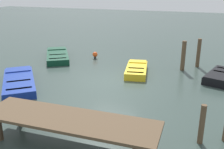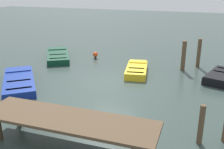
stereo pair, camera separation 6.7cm
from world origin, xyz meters
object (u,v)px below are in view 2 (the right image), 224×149
(rowboat_dark_green, at_px, (58,56))
(mooring_piling_near_left, at_px, (199,53))
(mooring_piling_far_left, at_px, (201,125))
(mooring_piling_mid_left, at_px, (184,56))
(rowboat_blue, at_px, (19,82))
(rowboat_black, at_px, (221,76))
(rowboat_yellow, at_px, (137,70))
(marker_buoy, at_px, (95,55))
(dock_segment, at_px, (68,121))

(rowboat_dark_green, distance_m, mooring_piling_near_left, 9.59)
(mooring_piling_far_left, xyz_separation_m, mooring_piling_near_left, (0.42, -8.92, 0.21))
(mooring_piling_near_left, bearing_deg, mooring_piling_mid_left, 50.91)
(mooring_piling_far_left, relative_size, mooring_piling_near_left, 0.77)
(rowboat_blue, xyz_separation_m, mooring_piling_near_left, (-8.68, -6.57, 0.70))
(mooring_piling_mid_left, bearing_deg, rowboat_black, 153.64)
(rowboat_blue, height_order, mooring_piling_mid_left, mooring_piling_mid_left)
(rowboat_yellow, bearing_deg, rowboat_black, -94.72)
(rowboat_yellow, distance_m, mooring_piling_near_left, 4.30)
(mooring_piling_near_left, height_order, mooring_piling_mid_left, mooring_piling_mid_left)
(rowboat_blue, height_order, mooring_piling_near_left, mooring_piling_near_left)
(rowboat_dark_green, bearing_deg, rowboat_blue, 156.70)
(mooring_piling_mid_left, relative_size, marker_buoy, 3.82)
(rowboat_dark_green, distance_m, mooring_piling_mid_left, 8.66)
(rowboat_dark_green, bearing_deg, marker_buoy, -100.39)
(dock_segment, xyz_separation_m, rowboat_blue, (5.01, -3.82, -0.62))
(rowboat_blue, distance_m, mooring_piling_near_left, 10.91)
(dock_segment, height_order, rowboat_yellow, dock_segment)
(rowboat_black, bearing_deg, dock_segment, -13.94)
(rowboat_yellow, xyz_separation_m, rowboat_dark_green, (6.10, -1.25, -0.00))
(mooring_piling_far_left, xyz_separation_m, mooring_piling_mid_left, (1.27, -7.88, 0.21))
(marker_buoy, bearing_deg, rowboat_yellow, 148.32)
(rowboat_dark_green, distance_m, marker_buoy, 2.67)
(marker_buoy, bearing_deg, rowboat_black, 167.91)
(mooring_piling_mid_left, distance_m, marker_buoy, 6.21)
(mooring_piling_far_left, bearing_deg, rowboat_dark_green, -37.51)
(dock_segment, relative_size, rowboat_yellow, 2.01)
(dock_segment, distance_m, rowboat_blue, 6.33)
(rowboat_yellow, bearing_deg, mooring_piling_near_left, -62.83)
(rowboat_yellow, distance_m, marker_buoy, 4.24)
(mooring_piling_far_left, height_order, mooring_piling_near_left, mooring_piling_near_left)
(rowboat_dark_green, xyz_separation_m, mooring_piling_far_left, (-9.90, 7.60, 0.49))
(rowboat_black, distance_m, mooring_piling_near_left, 2.60)
(dock_segment, xyz_separation_m, mooring_piling_far_left, (-4.09, -1.47, -0.14))
(rowboat_black, bearing_deg, marker_buoy, -84.87)
(rowboat_yellow, relative_size, rowboat_blue, 0.73)
(rowboat_blue, bearing_deg, rowboat_yellow, -91.56)
(rowboat_blue, xyz_separation_m, mooring_piling_far_left, (-9.11, 2.35, 0.49))
(mooring_piling_mid_left, bearing_deg, mooring_piling_near_left, -129.09)
(rowboat_blue, distance_m, mooring_piling_mid_left, 9.61)
(rowboat_black, bearing_deg, rowboat_blue, -48.84)
(rowboat_dark_green, bearing_deg, rowboat_black, -126.14)
(marker_buoy, bearing_deg, dock_segment, 108.29)
(dock_segment, xyz_separation_m, mooring_piling_near_left, (-3.67, -10.39, 0.07))
(rowboat_blue, distance_m, marker_buoy, 6.45)
(mooring_piling_far_left, bearing_deg, rowboat_black, -97.59)
(dock_segment, height_order, mooring_piling_mid_left, mooring_piling_mid_left)
(rowboat_dark_green, height_order, mooring_piling_mid_left, mooring_piling_mid_left)
(mooring_piling_far_left, relative_size, mooring_piling_mid_left, 0.77)
(rowboat_blue, distance_m, mooring_piling_far_left, 9.42)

